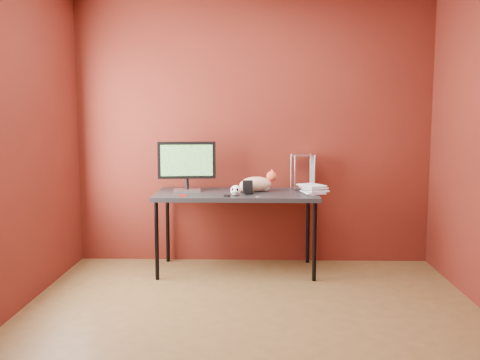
{
  "coord_description": "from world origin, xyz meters",
  "views": [
    {
      "loc": [
        0.02,
        -3.56,
        1.47
      ],
      "look_at": [
        -0.11,
        1.15,
        0.89
      ],
      "focal_mm": 40.0,
      "sensor_mm": 36.0,
      "label": 1
    }
  ],
  "objects_px": {
    "speaker": "(248,188)",
    "skull_mug": "(236,190)",
    "desk": "(236,198)",
    "monitor": "(187,164)",
    "book_stack": "(306,142)",
    "cat": "(256,184)"
  },
  "relations": [
    {
      "from": "desk",
      "to": "speaker",
      "type": "xyz_separation_m",
      "value": [
        0.1,
        -0.09,
        0.11
      ]
    },
    {
      "from": "desk",
      "to": "book_stack",
      "type": "bearing_deg",
      "value": -7.25
    },
    {
      "from": "speaker",
      "to": "book_stack",
      "type": "bearing_deg",
      "value": -4.44
    },
    {
      "from": "speaker",
      "to": "skull_mug",
      "type": "bearing_deg",
      "value": -137.98
    },
    {
      "from": "cat",
      "to": "skull_mug",
      "type": "height_order",
      "value": "cat"
    },
    {
      "from": "cat",
      "to": "skull_mug",
      "type": "distance_m",
      "value": 0.32
    },
    {
      "from": "speaker",
      "to": "book_stack",
      "type": "xyz_separation_m",
      "value": [
        0.53,
        0.01,
        0.42
      ]
    },
    {
      "from": "desk",
      "to": "monitor",
      "type": "distance_m",
      "value": 0.57
    },
    {
      "from": "monitor",
      "to": "skull_mug",
      "type": "relative_size",
      "value": 5.51
    },
    {
      "from": "monitor",
      "to": "cat",
      "type": "xyz_separation_m",
      "value": [
        0.66,
        -0.0,
        -0.19
      ]
    },
    {
      "from": "monitor",
      "to": "book_stack",
      "type": "relative_size",
      "value": 0.57
    },
    {
      "from": "skull_mug",
      "to": "cat",
      "type": "bearing_deg",
      "value": 64.47
    },
    {
      "from": "skull_mug",
      "to": "speaker",
      "type": "relative_size",
      "value": 0.8
    },
    {
      "from": "cat",
      "to": "skull_mug",
      "type": "xyz_separation_m",
      "value": [
        -0.18,
        -0.26,
        -0.02
      ]
    },
    {
      "from": "desk",
      "to": "monitor",
      "type": "bearing_deg",
      "value": 172.9
    },
    {
      "from": "cat",
      "to": "speaker",
      "type": "height_order",
      "value": "cat"
    },
    {
      "from": "monitor",
      "to": "speaker",
      "type": "distance_m",
      "value": 0.63
    },
    {
      "from": "speaker",
      "to": "book_stack",
      "type": "height_order",
      "value": "book_stack"
    },
    {
      "from": "speaker",
      "to": "book_stack",
      "type": "distance_m",
      "value": 0.67
    },
    {
      "from": "desk",
      "to": "speaker",
      "type": "height_order",
      "value": "speaker"
    },
    {
      "from": "cat",
      "to": "speaker",
      "type": "bearing_deg",
      "value": -130.89
    },
    {
      "from": "desk",
      "to": "cat",
      "type": "xyz_separation_m",
      "value": [
        0.19,
        0.06,
        0.12
      ]
    }
  ]
}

